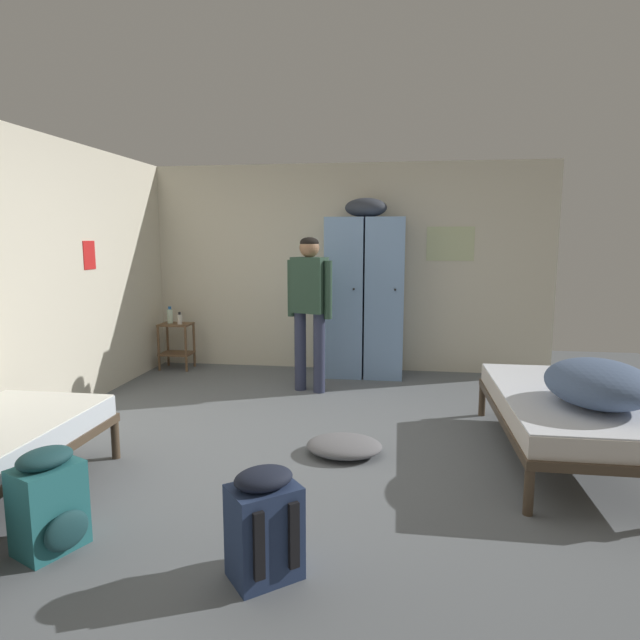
# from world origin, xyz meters

# --- Properties ---
(ground_plane) EXTENTS (8.03, 8.03, 0.00)m
(ground_plane) POSITION_xyz_m (0.00, 0.00, 0.00)
(ground_plane) COLOR slate
(room_backdrop) EXTENTS (4.89, 5.08, 2.50)m
(room_backdrop) POSITION_xyz_m (-1.22, 1.25, 1.25)
(room_backdrop) COLOR beige
(room_backdrop) RESTS_ON ground_plane
(locker_bank) EXTENTS (0.90, 0.55, 2.07)m
(locker_bank) POSITION_xyz_m (0.25, 2.23, 0.97)
(locker_bank) COLOR #7A9ECC
(locker_bank) RESTS_ON ground_plane
(shelf_unit) EXTENTS (0.38, 0.30, 0.57)m
(shelf_unit) POSITION_xyz_m (-2.09, 2.20, 0.35)
(shelf_unit) COLOR brown
(shelf_unit) RESTS_ON ground_plane
(bed_right) EXTENTS (0.90, 1.90, 0.49)m
(bed_right) POSITION_xyz_m (1.84, -0.05, 0.38)
(bed_right) COLOR #473828
(bed_right) RESTS_ON ground_plane
(bedding_heap) EXTENTS (0.68, 0.83, 0.31)m
(bedding_heap) POSITION_xyz_m (1.98, -0.32, 0.65)
(bedding_heap) COLOR slate
(bedding_heap) RESTS_ON bed_right
(person_traveler) EXTENTS (0.49, 0.31, 1.63)m
(person_traveler) POSITION_xyz_m (-0.28, 1.45, 0.98)
(person_traveler) COLOR #2D334C
(person_traveler) RESTS_ON ground_plane
(water_bottle) EXTENTS (0.07, 0.07, 0.21)m
(water_bottle) POSITION_xyz_m (-2.17, 2.22, 0.66)
(water_bottle) COLOR silver
(water_bottle) RESTS_ON shelf_unit
(lotion_bottle) EXTENTS (0.06, 0.06, 0.15)m
(lotion_bottle) POSITION_xyz_m (-2.02, 2.16, 0.64)
(lotion_bottle) COLOR white
(lotion_bottle) RESTS_ON shelf_unit
(backpack_teal) EXTENTS (0.40, 0.39, 0.55)m
(backpack_teal) POSITION_xyz_m (-1.13, -1.71, 0.26)
(backpack_teal) COLOR #23666B
(backpack_teal) RESTS_ON ground_plane
(backpack_navy) EXTENTS (0.41, 0.42, 0.55)m
(backpack_navy) POSITION_xyz_m (0.02, -1.77, 0.26)
(backpack_navy) COLOR navy
(backpack_navy) RESTS_ON ground_plane
(clothes_pile_grey) EXTENTS (0.57, 0.47, 0.13)m
(clothes_pile_grey) POSITION_xyz_m (0.25, -0.22, 0.06)
(clothes_pile_grey) COLOR slate
(clothes_pile_grey) RESTS_ON ground_plane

